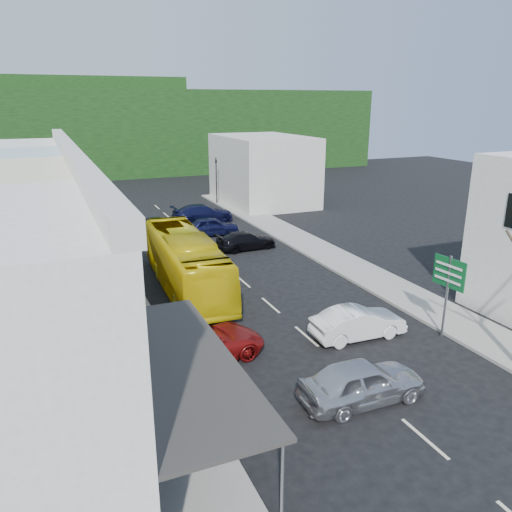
% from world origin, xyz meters
% --- Properties ---
extents(ground, '(120.00, 120.00, 0.00)m').
position_xyz_m(ground, '(0.00, 0.00, 0.00)').
color(ground, black).
rests_on(ground, ground).
extents(sidewalk_left, '(3.00, 52.00, 0.15)m').
position_xyz_m(sidewalk_left, '(-7.50, 10.00, 0.07)').
color(sidewalk_left, gray).
rests_on(sidewalk_left, ground).
extents(sidewalk_right, '(3.00, 52.00, 0.15)m').
position_xyz_m(sidewalk_right, '(7.50, 10.00, 0.07)').
color(sidewalk_right, gray).
rests_on(sidewalk_right, ground).
extents(shopfront_row, '(8.25, 30.00, 8.00)m').
position_xyz_m(shopfront_row, '(-12.49, 5.00, 4.00)').
color(shopfront_row, silver).
rests_on(shopfront_row, ground).
extents(distant_block_left, '(8.00, 10.00, 6.00)m').
position_xyz_m(distant_block_left, '(-12.00, 27.00, 3.00)').
color(distant_block_left, '#B7B2A8').
rests_on(distant_block_left, ground).
extents(distant_block_right, '(8.00, 12.00, 7.00)m').
position_xyz_m(distant_block_right, '(11.00, 30.00, 3.50)').
color(distant_block_right, '#B7B2A8').
rests_on(distant_block_right, ground).
extents(hillside, '(80.00, 26.00, 14.00)m').
position_xyz_m(hillside, '(-1.45, 65.09, 6.73)').
color(hillside, black).
rests_on(hillside, ground).
extents(bus, '(3.02, 11.70, 3.10)m').
position_xyz_m(bus, '(-3.48, 8.19, 1.55)').
color(bus, yellow).
rests_on(bus, ground).
extents(car_silver, '(4.42, 1.84, 1.40)m').
position_xyz_m(car_silver, '(-0.71, -5.41, 0.70)').
color(car_silver, '#BDBCC2').
rests_on(car_silver, ground).
extents(car_white, '(4.46, 1.94, 1.40)m').
position_xyz_m(car_white, '(2.12, -1.01, 0.70)').
color(car_white, silver).
rests_on(car_white, ground).
extents(car_red, '(4.77, 2.37, 1.40)m').
position_xyz_m(car_red, '(-5.00, -0.21, 0.70)').
color(car_red, maroon).
rests_on(car_red, ground).
extents(car_black_near, '(4.60, 2.11, 1.40)m').
position_xyz_m(car_black_near, '(2.77, 14.34, 0.70)').
color(car_black_near, black).
rests_on(car_black_near, ground).
extents(car_navy_mid, '(4.58, 2.31, 1.40)m').
position_xyz_m(car_navy_mid, '(1.69, 19.09, 0.70)').
color(car_navy_mid, black).
rests_on(car_navy_mid, ground).
extents(car_black_far, '(4.51, 2.09, 1.40)m').
position_xyz_m(car_black_far, '(-2.14, 20.39, 0.70)').
color(car_black_far, black).
rests_on(car_black_far, ground).
extents(car_navy_far, '(4.51, 1.87, 1.40)m').
position_xyz_m(car_navy_far, '(2.39, 23.84, 0.70)').
color(car_navy_far, black).
rests_on(car_navy_far, ground).
extents(pedestrian_left, '(0.44, 0.63, 1.70)m').
position_xyz_m(pedestrian_left, '(-7.67, 1.86, 1.00)').
color(pedestrian_left, black).
rests_on(pedestrian_left, sidewalk_left).
extents(direction_sign, '(0.46, 1.80, 3.92)m').
position_xyz_m(direction_sign, '(5.80, -2.48, 1.96)').
color(direction_sign, '#0C5426').
rests_on(direction_sign, ground).
extents(traffic_signal, '(0.70, 1.08, 4.88)m').
position_xyz_m(traffic_signal, '(6.17, 31.03, 2.44)').
color(traffic_signal, black).
rests_on(traffic_signal, ground).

